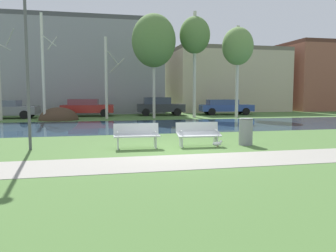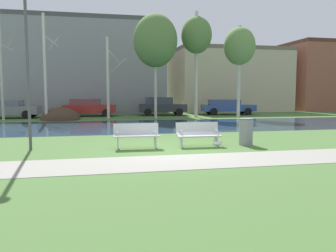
# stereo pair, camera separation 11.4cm
# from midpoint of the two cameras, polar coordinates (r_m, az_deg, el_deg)

# --- Properties ---
(ground_plane) EXTENTS (120.00, 120.00, 0.00)m
(ground_plane) POSITION_cam_midpoint_polar(r_m,az_deg,el_deg) (21.35, -5.58, 0.33)
(ground_plane) COLOR #476B33
(paved_path_strip) EXTENTS (60.00, 2.10, 0.01)m
(paved_path_strip) POSITION_cam_midpoint_polar(r_m,az_deg,el_deg) (9.69, 3.03, -5.97)
(paved_path_strip) COLOR gray
(paved_path_strip) RESTS_ON ground
(river_band) EXTENTS (80.00, 8.10, 0.01)m
(river_band) POSITION_cam_midpoint_polar(r_m,az_deg,el_deg) (20.09, -5.14, 0.01)
(river_band) COLOR #284256
(river_band) RESTS_ON ground
(soil_mound) EXTENTS (2.81, 3.01, 1.84)m
(soil_mound) POSITION_cam_midpoint_polar(r_m,az_deg,el_deg) (25.86, -18.02, 0.99)
(soil_mound) COLOR #423021
(soil_mound) RESTS_ON ground
(bench_left) EXTENTS (1.62, 0.62, 0.87)m
(bench_left) POSITION_cam_midpoint_polar(r_m,az_deg,el_deg) (11.95, -5.58, -1.52)
(bench_left) COLOR silver
(bench_left) RESTS_ON ground
(bench_right) EXTENTS (1.62, 0.62, 0.87)m
(bench_right) POSITION_cam_midpoint_polar(r_m,az_deg,el_deg) (12.43, 4.85, -1.25)
(bench_right) COLOR silver
(bench_right) RESTS_ON ground
(trash_bin) EXTENTS (0.54, 0.54, 1.00)m
(trash_bin) POSITION_cam_midpoint_polar(r_m,az_deg,el_deg) (12.99, 12.71, -0.86)
(trash_bin) COLOR gray
(trash_bin) RESTS_ON ground
(seagull) EXTENTS (0.40, 0.15, 0.25)m
(seagull) POSITION_cam_midpoint_polar(r_m,az_deg,el_deg) (12.33, 8.06, -2.94)
(seagull) COLOR white
(seagull) RESTS_ON ground
(streetlamp) EXTENTS (0.32, 0.32, 6.04)m
(streetlamp) POSITION_cam_midpoint_polar(r_m,az_deg,el_deg) (12.61, -23.05, 14.34)
(streetlamp) COLOR #4C4C51
(streetlamp) RESTS_ON ground
(birch_left) EXTENTS (1.10, 1.94, 7.37)m
(birch_left) POSITION_cam_midpoint_polar(r_m,az_deg,el_deg) (25.14, -20.37, 9.38)
(birch_left) COLOR beige
(birch_left) RESTS_ON ground
(birch_center_left) EXTENTS (1.50, 2.27, 6.08)m
(birch_center_left) POSITION_cam_midpoint_polar(r_m,az_deg,el_deg) (25.97, -10.39, 8.08)
(birch_center_left) COLOR beige
(birch_center_left) RESTS_ON ground
(birch_center) EXTENTS (3.32, 3.32, 7.88)m
(birch_center) POSITION_cam_midpoint_polar(r_m,az_deg,el_deg) (26.38, -2.54, 14.12)
(birch_center) COLOR #BCB7A8
(birch_center) RESTS_ON ground
(birch_center_right) EXTENTS (2.39, 2.39, 8.28)m
(birch_center_right) POSITION_cam_midpoint_polar(r_m,az_deg,el_deg) (27.49, 4.40, 14.86)
(birch_center_right) COLOR beige
(birch_center_right) RESTS_ON ground
(birch_right) EXTENTS (2.43, 2.43, 7.15)m
(birch_right) POSITION_cam_midpoint_polar(r_m,az_deg,el_deg) (27.65, 11.53, 12.91)
(birch_right) COLOR beige
(birch_right) RESTS_ON ground
(parked_van_nearest_grey) EXTENTS (4.67, 2.32, 1.38)m
(parked_van_nearest_grey) POSITION_cam_midpoint_polar(r_m,az_deg,el_deg) (28.81, -25.74, 2.64)
(parked_van_nearest_grey) COLOR slate
(parked_van_nearest_grey) RESTS_ON ground
(parked_sedan_second_red) EXTENTS (4.40, 2.38, 1.44)m
(parked_sedan_second_red) POSITION_cam_midpoint_polar(r_m,az_deg,el_deg) (29.16, -13.62, 3.11)
(parked_sedan_second_red) COLOR maroon
(parked_sedan_second_red) RESTS_ON ground
(parked_hatch_third_dark) EXTENTS (4.24, 2.38, 1.57)m
(parked_hatch_third_dark) POSITION_cam_midpoint_polar(r_m,az_deg,el_deg) (29.63, -1.53, 3.40)
(parked_hatch_third_dark) COLOR #282B30
(parked_hatch_third_dark) RESTS_ON ground
(parked_wagon_fourth_blue) EXTENTS (4.81, 2.27, 1.36)m
(parked_wagon_fourth_blue) POSITION_cam_midpoint_polar(r_m,az_deg,el_deg) (30.89, 9.49, 3.25)
(parked_wagon_fourth_blue) COLOR #2D4793
(parked_wagon_fourth_blue) RESTS_ON ground
(building_grey_warehouse) EXTENTS (16.39, 9.22, 8.92)m
(building_grey_warehouse) POSITION_cam_midpoint_polar(r_m,az_deg,el_deg) (35.96, -15.23, 9.40)
(building_grey_warehouse) COLOR gray
(building_grey_warehouse) RESTS_ON ground
(building_beige_block) EXTENTS (11.81, 8.33, 6.66)m
(building_beige_block) POSITION_cam_midpoint_polar(r_m,az_deg,el_deg) (38.53, 9.40, 7.57)
(building_beige_block) COLOR #BCAD8E
(building_beige_block) RESTS_ON ground
(building_brick_low) EXTENTS (10.11, 9.75, 7.55)m
(building_brick_low) POSITION_cam_midpoint_polar(r_m,az_deg,el_deg) (44.60, 23.72, 7.47)
(building_brick_low) COLOR brown
(building_brick_low) RESTS_ON ground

